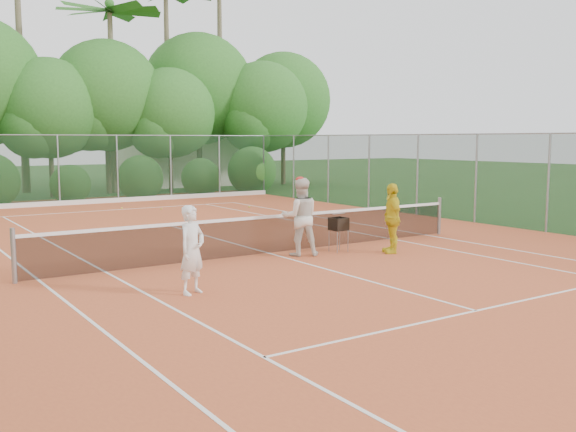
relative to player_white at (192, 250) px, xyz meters
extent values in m
plane|color=#214518|center=(3.39, 2.72, -0.84)|extent=(120.00, 120.00, 0.00)
cube|color=#C2562C|center=(3.39, 2.72, -0.83)|extent=(18.00, 36.00, 0.02)
cube|color=beige|center=(12.39, 26.72, 0.66)|extent=(8.00, 5.00, 3.00)
cylinder|color=gray|center=(-2.55, 2.72, -0.27)|extent=(0.10, 0.10, 1.10)
cylinder|color=gray|center=(9.32, 2.72, -0.27)|extent=(0.10, 0.10, 1.10)
cube|color=black|center=(3.39, 2.72, -0.36)|extent=(11.87, 0.03, 0.86)
cube|color=white|center=(3.39, 2.72, 0.11)|extent=(11.87, 0.04, 0.07)
imported|color=white|center=(0.00, 0.00, 0.00)|extent=(0.70, 0.60, 1.63)
imported|color=silver|center=(3.87, 2.13, 0.13)|extent=(1.14, 1.03, 1.90)
ellipsoid|color=red|center=(3.87, 2.13, 1.04)|extent=(0.22, 0.22, 0.14)
imported|color=yellow|center=(5.98, 1.17, 0.05)|extent=(0.83, 1.10, 1.74)
cylinder|color=gray|center=(4.80, 1.85, -0.54)|extent=(0.02, 0.02, 0.55)
cylinder|color=gray|center=(5.14, 2.18, -0.54)|extent=(0.02, 0.02, 0.55)
cube|color=black|center=(4.97, 2.02, -0.11)|extent=(0.38, 0.38, 0.32)
sphere|color=#B3C82E|center=(5.04, 13.64, -0.78)|extent=(0.07, 0.07, 0.07)
sphere|color=yellow|center=(3.81, 14.81, -0.78)|extent=(0.07, 0.07, 0.07)
sphere|color=#BDDC33|center=(8.38, 12.34, -0.78)|extent=(0.07, 0.07, 0.07)
cube|color=white|center=(3.39, 14.61, -0.81)|extent=(11.03, 0.06, 0.01)
cube|color=white|center=(-2.10, 2.72, -0.81)|extent=(0.06, 23.77, 0.01)
cube|color=white|center=(8.87, 2.72, -0.81)|extent=(0.06, 23.77, 0.01)
cube|color=white|center=(-0.72, 2.72, -0.81)|extent=(0.06, 23.77, 0.01)
cube|color=white|center=(7.50, 2.72, -0.81)|extent=(0.06, 23.77, 0.01)
cube|color=white|center=(3.39, 9.12, -0.81)|extent=(8.23, 0.06, 0.01)
cube|color=white|center=(3.39, -3.68, -0.81)|extent=(8.23, 0.06, 0.01)
cube|color=white|center=(3.39, 2.72, -0.81)|extent=(0.06, 12.80, 0.01)
cube|color=#19381E|center=(3.39, 17.72, 0.68)|extent=(18.00, 0.02, 3.00)
cylinder|color=gray|center=(12.39, 17.72, 0.68)|extent=(0.07, 0.07, 3.00)
cube|color=#19381E|center=(12.39, 1.22, 0.68)|extent=(0.02, 33.00, 3.00)
cylinder|color=gray|center=(12.39, 17.72, 0.68)|extent=(0.07, 0.07, 3.00)
cylinder|color=brown|center=(2.89, 22.22, 0.91)|extent=(0.24, 0.24, 3.50)
sphere|color=#2B6220|center=(2.89, 22.22, 3.50)|extent=(4.90, 4.90, 4.90)
cylinder|color=brown|center=(5.89, 22.72, 1.21)|extent=(0.28, 0.28, 4.10)
sphere|color=#2B6220|center=(5.89, 22.72, 4.25)|extent=(5.74, 5.74, 5.74)
cylinder|color=brown|center=(8.89, 21.52, 0.86)|extent=(0.23, 0.23, 3.40)
sphere|color=#2B6220|center=(8.89, 21.52, 3.38)|extent=(4.76, 4.76, 4.76)
cylinder|color=brown|center=(11.89, 24.22, 1.49)|extent=(0.32, 0.32, 4.65)
sphere|color=#2B6220|center=(11.89, 24.22, 4.93)|extent=(6.51, 6.51, 6.51)
cylinder|color=brown|center=(14.89, 21.92, 1.06)|extent=(0.26, 0.26, 3.80)
sphere|color=#2B6220|center=(14.89, 21.92, 3.88)|extent=(5.32, 5.32, 5.32)
cylinder|color=brown|center=(17.39, 23.52, 1.29)|extent=(0.29, 0.29, 4.25)
sphere|color=#2B6220|center=(17.39, 23.52, 4.43)|extent=(5.95, 5.95, 5.95)
cone|color=brown|center=(2.39, 25.72, 6.66)|extent=(0.44, 0.44, 15.00)
cone|color=brown|center=(6.39, 23.22, 4.16)|extent=(0.44, 0.44, 10.00)
sphere|color=#2B6220|center=(6.39, 23.22, 9.01)|extent=(0.50, 0.50, 0.50)
cone|color=brown|center=(10.39, 25.22, 5.16)|extent=(0.44, 0.44, 12.00)
cone|color=brown|center=(14.39, 26.22, 6.16)|extent=(0.44, 0.44, 14.00)
camera|label=1|loc=(-4.92, -10.55, 2.00)|focal=40.00mm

